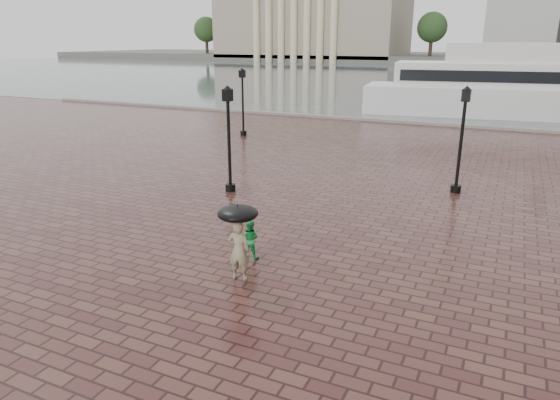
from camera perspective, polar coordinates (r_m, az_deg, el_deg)
name	(u,v)px	position (r m, az deg, el deg)	size (l,w,h in m)	color
ground	(236,344)	(11.39, -5.08, -16.03)	(300.00, 300.00, 0.00)	#3A1B1A
harbour_water	(489,76)	(100.44, 22.79, 12.91)	(240.00, 240.00, 0.00)	#4D565E
quay_edge	(442,126)	(40.91, 18.06, 8.08)	(80.00, 0.60, 0.30)	slate
far_shore	(503,58)	(168.28, 24.16, 14.56)	(300.00, 60.00, 2.00)	#4C4C47
museum	(313,14)	(164.22, 3.85, 20.47)	(57.00, 32.50, 26.00)	gray
far_trees	(505,27)	(146.24, 24.30, 17.59)	(188.00, 8.00, 13.50)	#2D2119
street_lamps	(377,121)	(26.70, 11.08, 8.89)	(21.44, 14.44, 4.40)	black
adult_pedestrian	(239,251)	(13.70, -4.73, -5.80)	(0.62, 0.41, 1.71)	gray
child_pedestrian	(250,239)	(15.10, -3.49, -4.49)	(0.59, 0.46, 1.21)	#1B9343
ferry_near	(517,87)	(48.22, 25.48, 11.62)	(25.94, 9.16, 8.33)	silver
umbrella	(238,214)	(13.31, -4.85, -1.55)	(1.10, 1.10, 1.15)	black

